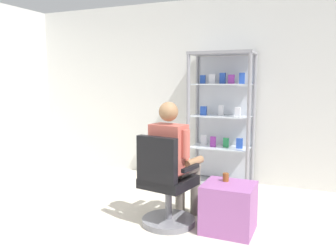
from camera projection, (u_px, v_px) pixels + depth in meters
name	position (u px, v px, depth m)	size (l,w,h in m)	color
back_wall	(201.00, 91.00, 5.33)	(6.00, 0.10, 2.70)	silver
display_cabinet_main	(222.00, 118.00, 5.01)	(0.90, 0.45, 1.90)	gray
office_chair	(166.00, 189.00, 3.58)	(0.60, 0.56, 0.96)	slate
seated_shopkeeper	(174.00, 156.00, 3.68)	(0.54, 0.61, 1.29)	slate
storage_crate	(229.00, 207.00, 3.48)	(0.50, 0.46, 0.49)	#9E599E
tea_glass	(226.00, 177.00, 3.54)	(0.06, 0.06, 0.08)	brown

